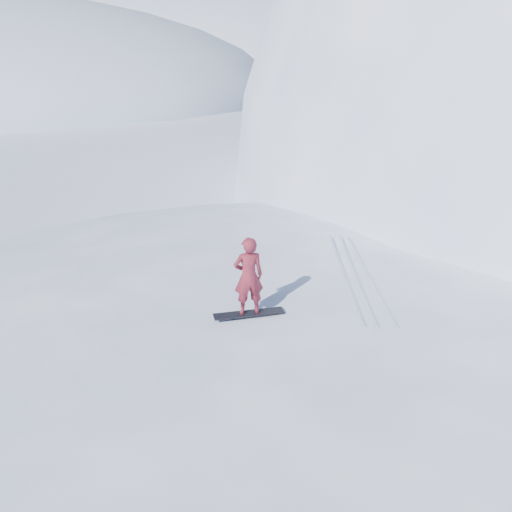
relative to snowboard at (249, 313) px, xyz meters
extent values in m
plane|color=white|center=(2.83, -1.23, -2.41)|extent=(400.00, 400.00, 0.00)
ellipsoid|color=white|center=(3.83, 1.77, -2.41)|extent=(36.00, 28.00, 4.80)
ellipsoid|color=white|center=(-37.17, 108.77, -2.41)|extent=(140.00, 90.00, 36.00)
ellipsoid|color=white|center=(-1.17, -3.23, -2.41)|extent=(6.00, 5.40, 0.80)
ellipsoid|color=white|center=(0.83, 4.77, -2.41)|extent=(7.00, 6.30, 1.00)
cube|color=black|center=(0.00, 0.00, 0.00)|extent=(1.69, 0.95, 0.03)
imported|color=maroon|center=(0.00, 0.00, 0.98)|extent=(0.83, 0.70, 1.94)
cube|color=silver|center=(2.18, 2.80, 0.01)|extent=(1.20, 5.90, 0.04)
cube|color=silver|center=(2.49, 2.80, 0.01)|extent=(1.16, 5.91, 0.04)
cube|color=silver|center=(2.85, 2.80, 0.01)|extent=(1.38, 5.87, 0.04)
camera|label=1|loc=(2.29, -11.89, 6.52)|focal=40.00mm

